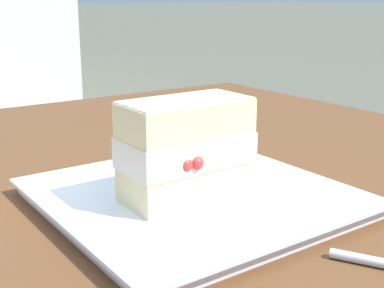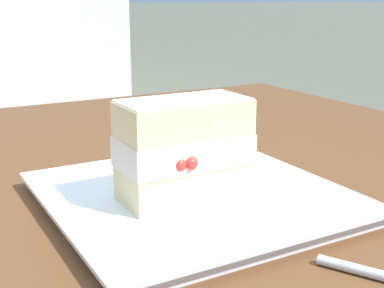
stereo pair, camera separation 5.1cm
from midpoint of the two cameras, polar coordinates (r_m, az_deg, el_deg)
patio_table at (r=0.63m, az=-17.20°, el=-13.02°), size 1.36×0.91×0.71m
dessert_plate at (r=0.52m, az=2.78°, el=-5.83°), size 0.27×0.27×0.02m
cake_slice at (r=0.49m, az=2.10°, el=-0.60°), size 0.12×0.07×0.09m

